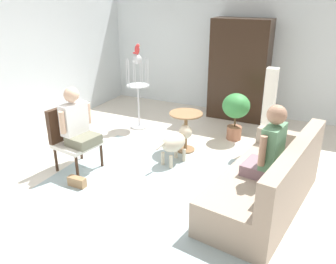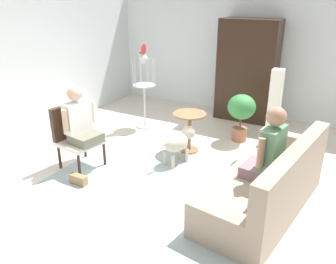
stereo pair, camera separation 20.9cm
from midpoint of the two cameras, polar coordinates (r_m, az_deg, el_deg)
The scene contains 16 objects.
ground_plane at distance 5.23m, azimuth 0.95°, elevation -7.10°, with size 8.00×8.00×0.00m, color beige.
back_wall at distance 7.82m, azimuth 13.05°, elevation 12.56°, with size 6.49×0.12×2.64m, color silver.
left_wall at distance 6.82m, azimuth -20.94°, elevation 10.34°, with size 0.12×7.27×2.64m, color silver.
area_rug at distance 4.97m, azimuth 0.17°, elevation -8.69°, with size 3.16×2.52×0.01m, color #9EB2B7.
couch at distance 4.53m, azimuth 17.35°, elevation -8.47°, with size 1.17×2.20×0.93m.
armchair at distance 5.47m, azimuth -13.98°, elevation -0.01°, with size 0.64×0.67×0.96m.
person_on_couch at distance 4.28m, azimuth 17.51°, elevation -2.72°, with size 0.46×0.56×0.91m.
person_on_armchair at distance 5.28m, azimuth -13.12°, elevation 1.90°, with size 0.50×0.56×0.84m.
round_end_table at distance 5.83m, azimuth 4.57°, elevation 0.96°, with size 0.56×0.56×0.68m.
dog at distance 5.46m, azimuth 2.87°, elevation -1.49°, with size 0.40×0.77×0.58m.
bird_cage_stand at distance 6.80m, azimuth -3.02°, elevation 7.20°, with size 0.44×0.44×1.45m.
parrot at distance 6.64m, azimuth -3.09°, elevation 13.38°, with size 0.17×0.10×0.20m.
potted_plant at distance 6.35m, azimuth 12.83°, elevation 3.38°, with size 0.49×0.49×0.86m.
column_lamp at distance 5.96m, azimuth 17.84°, elevation 3.00°, with size 0.20×0.20×1.42m.
armoire_cabinet at distance 7.43m, azimuth 13.65°, elevation 9.68°, with size 1.16×0.56×2.05m, color black.
handbag at distance 5.11m, azimuth -13.29°, elevation -7.60°, with size 0.27×0.10×0.14m, color #99724C.
Camera 2 is at (2.22, -3.98, 2.56)m, focal length 37.28 mm.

